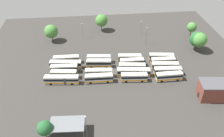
% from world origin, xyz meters
% --- Properties ---
extents(ground_plane, '(120.33, 120.33, 0.00)m').
position_xyz_m(ground_plane, '(0.00, 0.00, 0.00)').
color(ground_plane, '#383533').
extents(bus_row0_slot0, '(11.18, 3.82, 3.60)m').
position_xyz_m(bus_row0_slot0, '(-21.65, -5.73, 1.90)').
color(bus_row0_slot0, silver).
rests_on(bus_row0_slot0, ground_plane).
extents(bus_row0_slot1, '(10.55, 2.71, 3.60)m').
position_xyz_m(bus_row0_slot1, '(-21.42, -2.37, 1.90)').
color(bus_row0_slot1, silver).
rests_on(bus_row0_slot1, ground_plane).
extents(bus_row0_slot2, '(11.47, 3.56, 3.60)m').
position_xyz_m(bus_row0_slot2, '(-21.32, 1.19, 1.90)').
color(bus_row0_slot2, silver).
rests_on(bus_row0_slot2, ground_plane).
extents(bus_row0_slot3, '(11.48, 3.20, 3.60)m').
position_xyz_m(bus_row0_slot3, '(-21.37, 4.75, 1.90)').
color(bus_row0_slot3, silver).
rests_on(bus_row0_slot3, ground_plane).
extents(bus_row0_slot4, '(10.68, 2.58, 3.60)m').
position_xyz_m(bus_row0_slot4, '(-20.91, 8.25, 1.90)').
color(bus_row0_slot4, silver).
rests_on(bus_row0_slot4, ground_plane).
extents(bus_row1_slot0, '(10.53, 3.52, 3.60)m').
position_xyz_m(bus_row1_slot0, '(-7.33, -6.59, 1.90)').
color(bus_row1_slot0, silver).
rests_on(bus_row1_slot0, ground_plane).
extents(bus_row1_slot1, '(10.50, 2.57, 3.60)m').
position_xyz_m(bus_row1_slot1, '(-7.66, -3.12, 1.90)').
color(bus_row1_slot1, silver).
rests_on(bus_row1_slot1, ground_plane).
extents(bus_row1_slot2, '(11.42, 3.80, 3.60)m').
position_xyz_m(bus_row1_slot2, '(-7.10, 0.54, 1.90)').
color(bus_row1_slot2, silver).
rests_on(bus_row1_slot2, ground_plane).
extents(bus_row1_slot3, '(13.73, 3.99, 3.60)m').
position_xyz_m(bus_row1_slot3, '(-7.23, 4.00, 1.90)').
color(bus_row1_slot3, silver).
rests_on(bus_row1_slot3, ground_plane).
extents(bus_row1_slot4, '(10.68, 3.28, 3.60)m').
position_xyz_m(bus_row1_slot4, '(-6.74, 7.30, 1.90)').
color(bus_row1_slot4, silver).
rests_on(bus_row1_slot4, ground_plane).
extents(bus_row2_slot0, '(10.73, 3.53, 3.60)m').
position_xyz_m(bus_row2_slot0, '(6.51, -7.42, 1.90)').
color(bus_row2_slot0, silver).
rests_on(bus_row2_slot0, ground_plane).
extents(bus_row2_slot1, '(10.90, 3.57, 3.60)m').
position_xyz_m(bus_row2_slot1, '(6.70, -4.01, 1.90)').
color(bus_row2_slot1, silver).
rests_on(bus_row2_slot1, ground_plane).
extents(bus_row2_slot3, '(11.31, 3.40, 3.60)m').
position_xyz_m(bus_row2_slot3, '(7.18, 2.92, 1.90)').
color(bus_row2_slot3, silver).
rests_on(bus_row2_slot3, ground_plane).
extents(bus_row2_slot4, '(11.07, 2.71, 3.60)m').
position_xyz_m(bus_row2_slot4, '(7.31, 6.46, 1.90)').
color(bus_row2_slot4, silver).
rests_on(bus_row2_slot4, ground_plane).
extents(bus_row3_slot0, '(11.38, 2.61, 3.60)m').
position_xyz_m(bus_row3_slot0, '(20.96, -8.45, 1.90)').
color(bus_row3_slot0, silver).
rests_on(bus_row3_slot0, ground_plane).
extents(bus_row3_slot1, '(13.72, 3.90, 3.60)m').
position_xyz_m(bus_row3_slot1, '(20.95, -4.62, 1.90)').
color(bus_row3_slot1, silver).
rests_on(bus_row3_slot1, ground_plane).
extents(bus_row3_slot2, '(11.32, 2.94, 3.60)m').
position_xyz_m(bus_row3_slot2, '(21.50, -1.49, 1.90)').
color(bus_row3_slot2, silver).
rests_on(bus_row3_slot2, ground_plane).
extents(bus_row3_slot3, '(10.83, 3.71, 3.60)m').
position_xyz_m(bus_row3_slot3, '(21.43, 2.36, 1.90)').
color(bus_row3_slot3, silver).
rests_on(bus_row3_slot3, ground_plane).
extents(bus_row3_slot4, '(13.72, 3.88, 3.60)m').
position_xyz_m(bus_row3_slot4, '(21.99, 5.85, 1.90)').
color(bus_row3_slot4, silver).
rests_on(bus_row3_slot4, ground_plane).
extents(depot_building, '(12.28, 8.41, 6.81)m').
position_xyz_m(depot_building, '(-34.07, 19.97, 3.42)').
color(depot_building, brown).
rests_on(depot_building, ground_plane).
extents(maintenance_shelter, '(11.01, 7.00, 4.39)m').
position_xyz_m(maintenance_shelter, '(18.46, 30.88, 4.19)').
color(maintenance_shelter, slate).
rests_on(maintenance_shelter, ground_plane).
extents(lamp_post_mid_lot, '(0.56, 0.28, 9.69)m').
position_xyz_m(lamp_post_mid_lot, '(12.63, 33.50, 5.27)').
color(lamp_post_mid_lot, slate).
rests_on(lamp_post_mid_lot, ground_plane).
extents(lamp_post_by_building, '(0.56, 0.28, 9.08)m').
position_xyz_m(lamp_post_by_building, '(-17.97, -21.46, 4.96)').
color(lamp_post_by_building, slate).
rests_on(lamp_post_by_building, ground_plane).
extents(lamp_post_far_corner, '(0.56, 0.28, 8.18)m').
position_xyz_m(lamp_post_far_corner, '(13.51, -31.32, 4.50)').
color(lamp_post_far_corner, slate).
rests_on(lamp_post_far_corner, ground_plane).
extents(lamp_post_near_entrance, '(0.56, 0.28, 7.52)m').
position_xyz_m(lamp_post_near_entrance, '(-17.68, -32.07, 4.17)').
color(lamp_post_near_entrance, slate).
rests_on(lamp_post_near_entrance, ground_plane).
extents(tree_west_edge, '(4.72, 4.72, 6.94)m').
position_xyz_m(tree_west_edge, '(24.97, 32.11, 4.56)').
color(tree_west_edge, brown).
rests_on(tree_west_edge, ground_plane).
extents(tree_northwest, '(7.34, 7.34, 9.33)m').
position_xyz_m(tree_northwest, '(-40.89, -13.54, 5.66)').
color(tree_northwest, brown).
rests_on(tree_northwest, ground_plane).
extents(tree_south_edge, '(6.89, 6.89, 9.59)m').
position_xyz_m(tree_south_edge, '(-41.26, -12.10, 6.13)').
color(tree_south_edge, brown).
rests_on(tree_south_edge, ground_plane).
extents(tree_northeast, '(5.01, 5.01, 8.11)m').
position_xyz_m(tree_northeast, '(-43.29, -26.54, 5.58)').
color(tree_northeast, brown).
rests_on(tree_northeast, ground_plane).
extents(tree_east_edge, '(6.82, 6.82, 8.88)m').
position_xyz_m(tree_east_edge, '(29.19, -29.50, 5.47)').
color(tree_east_edge, brown).
rests_on(tree_east_edge, ground_plane).
extents(tree_north_edge, '(6.68, 6.68, 9.27)m').
position_xyz_m(tree_north_edge, '(3.05, -38.85, 5.92)').
color(tree_north_edge, brown).
rests_on(tree_north_edge, ground_plane).
extents(puddle_back_corner, '(1.70, 1.70, 0.01)m').
position_xyz_m(puddle_back_corner, '(-14.52, -1.61, 0.00)').
color(puddle_back_corner, black).
rests_on(puddle_back_corner, ground_plane).
extents(puddle_front_lane, '(1.57, 1.57, 0.01)m').
position_xyz_m(puddle_front_lane, '(-10.46, -8.59, 0.00)').
color(puddle_front_lane, black).
rests_on(puddle_front_lane, ground_plane).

